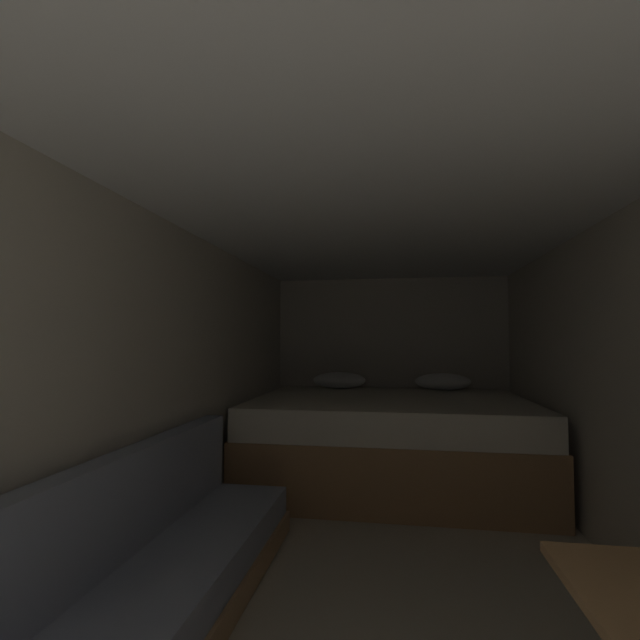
# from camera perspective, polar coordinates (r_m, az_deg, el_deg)

# --- Properties ---
(ground_plane) EXTENTS (7.32, 7.32, 0.00)m
(ground_plane) POSITION_cam_1_polar(r_m,az_deg,el_deg) (2.87, 8.37, -29.41)
(ground_plane) COLOR #B2A893
(wall_back) EXTENTS (2.68, 0.05, 2.02)m
(wall_back) POSITION_cam_1_polar(r_m,az_deg,el_deg) (5.26, 8.84, -5.81)
(wall_back) COLOR beige
(wall_back) RESTS_ON ground
(wall_left) EXTENTS (0.05, 5.32, 2.02)m
(wall_left) POSITION_cam_1_polar(r_m,az_deg,el_deg) (2.92, -18.79, -8.11)
(wall_left) COLOR beige
(wall_left) RESTS_ON ground
(ceiling_slab) EXTENTS (2.68, 5.32, 0.05)m
(ceiling_slab) POSITION_cam_1_polar(r_m,az_deg,el_deg) (2.68, 8.04, 13.65)
(ceiling_slab) COLOR white
(ceiling_slab) RESTS_ON wall_left
(bed) EXTENTS (2.46, 1.87, 0.96)m
(bed) POSITION_cam_1_polar(r_m,az_deg,el_deg) (4.35, 8.76, -14.62)
(bed) COLOR #9E7247
(bed) RESTS_ON ground
(sofa_left) EXTENTS (0.60, 2.78, 0.77)m
(sofa_left) POSITION_cam_1_polar(r_m,az_deg,el_deg) (2.27, -23.79, -30.03)
(sofa_left) COLOR tan
(sofa_left) RESTS_ON ground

